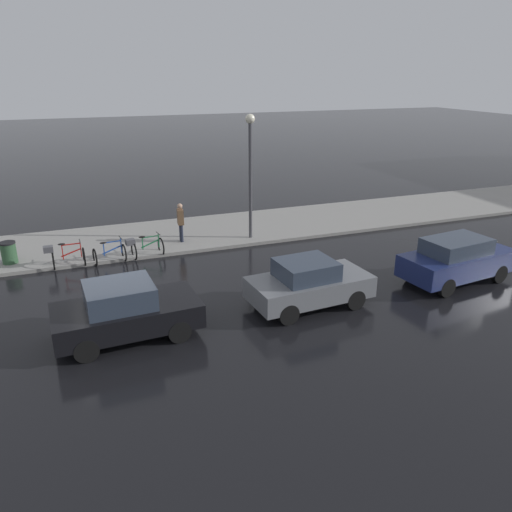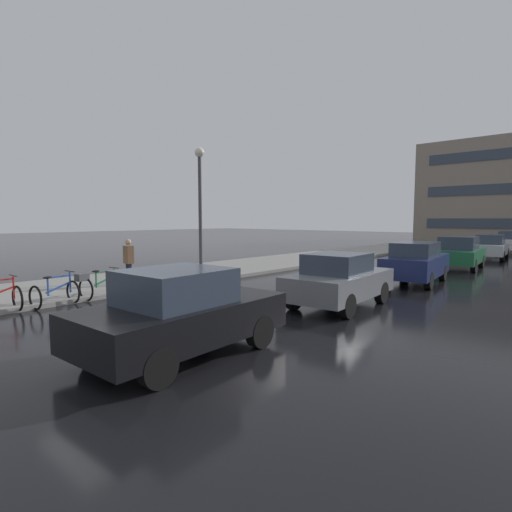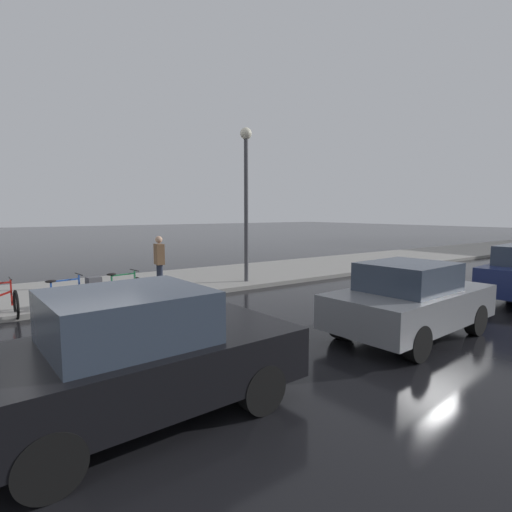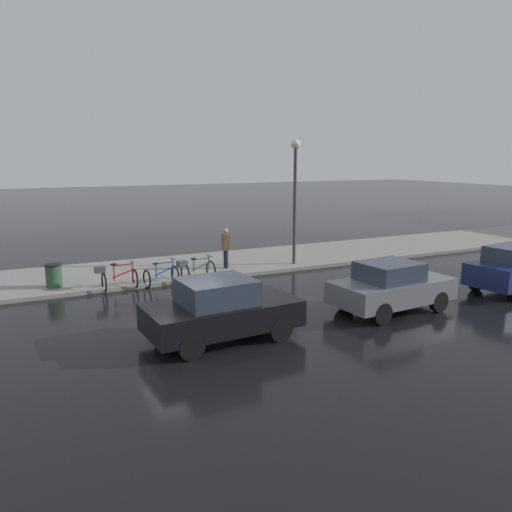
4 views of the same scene
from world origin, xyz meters
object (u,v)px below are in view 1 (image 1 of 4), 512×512
at_px(pedestrian, 181,222).
at_px(trash_bin, 9,254).
at_px(streetlamp, 250,160).
at_px(car_black, 126,311).
at_px(car_navy, 457,260).
at_px(bicycle_second, 110,254).
at_px(bicycle_nearest, 64,256).
at_px(bicycle_third, 144,247).
at_px(car_grey, 309,284).

bearing_deg(pedestrian, trash_bin, -87.98).
distance_m(pedestrian, streetlamp, 3.89).
distance_m(car_black, streetlamp, 9.46).
height_order(car_black, pedestrian, pedestrian).
bearing_deg(car_black, car_navy, 89.62).
bearing_deg(car_black, trash_bin, -153.58).
bearing_deg(car_navy, bicycle_second, -118.50).
bearing_deg(trash_bin, car_navy, 64.32).
relative_size(bicycle_nearest, bicycle_third, 0.97).
xyz_separation_m(bicycle_nearest, car_navy, (6.15, 12.79, 0.32)).
xyz_separation_m(car_grey, car_navy, (0.06, 5.68, 0.06)).
relative_size(car_black, car_navy, 0.93).
distance_m(car_black, car_navy, 11.25).
height_order(bicycle_third, pedestrian, pedestrian).
height_order(bicycle_nearest, streetlamp, streetlamp).
height_order(bicycle_second, bicycle_third, bicycle_second).
xyz_separation_m(bicycle_third, streetlamp, (-0.61, 4.69, 3.02)).
bearing_deg(bicycle_second, bicycle_third, 95.26).
bearing_deg(bicycle_nearest, car_navy, 64.33).
xyz_separation_m(bicycle_nearest, bicycle_second, (0.09, 1.63, -0.12)).
bearing_deg(bicycle_third, car_black, -12.93).
bearing_deg(car_black, bicycle_third, 167.07).
bearing_deg(car_grey, streetlamp, 175.55).
bearing_deg(bicycle_second, car_grey, 42.43).
distance_m(bicycle_third, car_black, 6.27).
height_order(car_grey, trash_bin, car_grey).
relative_size(car_black, streetlamp, 0.75).
xyz_separation_m(bicycle_nearest, trash_bin, (-0.93, -1.94, -0.02)).
height_order(bicycle_second, car_grey, car_grey).
bearing_deg(pedestrian, bicycle_second, -67.78).
xyz_separation_m(bicycle_second, car_navy, (6.06, 11.16, 0.44)).
height_order(bicycle_second, car_navy, car_navy).
height_order(car_grey, car_navy, car_navy).
bearing_deg(pedestrian, car_grey, 18.42).
bearing_deg(bicycle_second, bicycle_nearest, -93.07).
xyz_separation_m(bicycle_nearest, car_black, (6.07, 1.54, 0.29)).
bearing_deg(pedestrian, car_navy, 47.89).
relative_size(bicycle_third, pedestrian, 0.82).
bearing_deg(bicycle_second, car_black, -0.79).
xyz_separation_m(streetlamp, trash_bin, (-0.29, -9.57, -3.02)).
bearing_deg(trash_bin, car_grey, 52.19).
bearing_deg(bicycle_nearest, streetlamp, 94.80).
xyz_separation_m(bicycle_nearest, pedestrian, (-1.17, 4.70, 0.51)).
height_order(bicycle_third, streetlamp, streetlamp).
bearing_deg(pedestrian, bicycle_third, -57.08).
distance_m(bicycle_nearest, bicycle_third, 2.95).
bearing_deg(streetlamp, pedestrian, -100.14).
bearing_deg(streetlamp, car_black, -42.22).
distance_m(bicycle_second, streetlamp, 6.81).
bearing_deg(car_grey, bicycle_second, -137.57).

